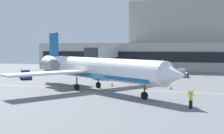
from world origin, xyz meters
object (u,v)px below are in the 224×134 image
object	(u,v)px
baggage_tug	(182,73)
belt_loader	(25,75)
marshaller	(191,99)
fuel_tank	(59,67)
pushback_tractor	(140,71)
regional_jet	(91,68)

from	to	relation	value
baggage_tug	belt_loader	distance (m)	31.86
belt_loader	marshaller	xyz separation A→B (m)	(31.89, -21.04, 0.15)
fuel_tank	marshaller	xyz separation A→B (m)	(31.28, -34.70, -0.59)
fuel_tank	marshaller	distance (m)	46.73
fuel_tank	marshaller	bearing A→B (deg)	-47.97
baggage_tug	pushback_tractor	xyz separation A→B (m)	(-9.03, 0.32, 0.20)
regional_jet	fuel_tank	distance (m)	29.65
baggage_tug	belt_loader	size ratio (longest dim) A/B	0.89
pushback_tractor	marshaller	xyz separation A→B (m)	(11.67, -33.96, -0.03)
fuel_tank	marshaller	size ratio (longest dim) A/B	3.94
regional_jet	pushback_tractor	size ratio (longest dim) A/B	8.05
marshaller	regional_jet	bearing A→B (deg)	144.34
regional_jet	marshaller	xyz separation A→B (m)	(14.44, -10.36, -2.21)
pushback_tractor	fuel_tank	world-z (taller)	fuel_tank
regional_jet	fuel_tank	world-z (taller)	regional_jet
regional_jet	marshaller	bearing A→B (deg)	-35.66
regional_jet	baggage_tug	world-z (taller)	regional_jet
marshaller	fuel_tank	bearing A→B (deg)	132.03
marshaller	baggage_tug	bearing A→B (deg)	94.47
baggage_tug	marshaller	bearing A→B (deg)	-85.53
regional_jet	belt_loader	bearing A→B (deg)	148.54
belt_loader	marshaller	distance (m)	38.20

